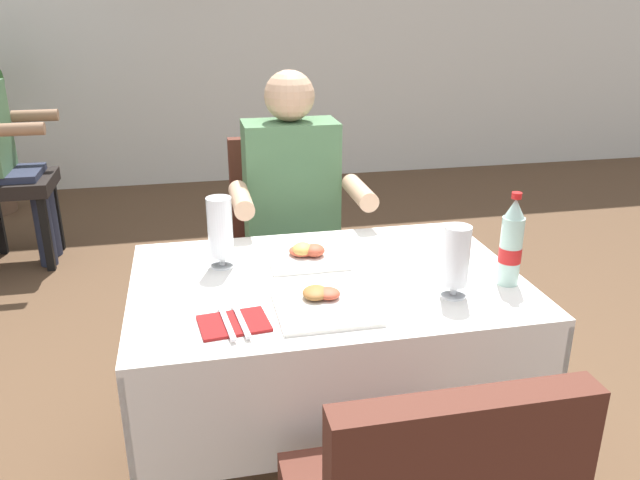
{
  "coord_description": "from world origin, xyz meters",
  "views": [
    {
      "loc": [
        -0.49,
        -1.6,
        1.51
      ],
      "look_at": [
        -0.12,
        0.14,
        0.83
      ],
      "focal_mm": 35.53,
      "sensor_mm": 36.0,
      "label": 1
    }
  ],
  "objects": [
    {
      "name": "back_wall",
      "position": [
        0.0,
        3.91,
        1.41
      ],
      "size": [
        11.0,
        0.12,
        2.82
      ],
      "primitive_type": "cube",
      "color": "silver",
      "rests_on": "ground"
    },
    {
      "name": "main_dining_table",
      "position": [
        -0.12,
        0.04,
        0.57
      ],
      "size": [
        1.12,
        0.76,
        0.75
      ],
      "color": "white",
      "rests_on": "ground"
    },
    {
      "name": "chair_far_diner_seat",
      "position": [
        -0.12,
        0.82,
        0.55
      ],
      "size": [
        0.44,
        0.5,
        0.97
      ],
      "color": "#4C2319",
      "rests_on": "ground"
    },
    {
      "name": "seated_diner_far",
      "position": [
        -0.11,
        0.71,
        0.71
      ],
      "size": [
        0.5,
        0.46,
        1.26
      ],
      "color": "#282D42",
      "rests_on": "ground"
    },
    {
      "name": "plate_near_camera",
      "position": [
        -0.17,
        -0.14,
        0.76
      ],
      "size": [
        0.26,
        0.26,
        0.04
      ],
      "color": "white",
      "rests_on": "main_dining_table"
    },
    {
      "name": "plate_far_diner",
      "position": [
        -0.16,
        0.19,
        0.76
      ],
      "size": [
        0.24,
        0.24,
        0.05
      ],
      "color": "white",
      "rests_on": "main_dining_table"
    },
    {
      "name": "beer_glass_left",
      "position": [
        0.19,
        -0.15,
        0.85
      ],
      "size": [
        0.07,
        0.07,
        0.2
      ],
      "color": "white",
      "rests_on": "main_dining_table"
    },
    {
      "name": "beer_glass_middle",
      "position": [
        -0.42,
        0.19,
        0.86
      ],
      "size": [
        0.07,
        0.07,
        0.22
      ],
      "color": "white",
      "rests_on": "main_dining_table"
    },
    {
      "name": "cola_bottle_primary",
      "position": [
        0.37,
        -0.1,
        0.86
      ],
      "size": [
        0.06,
        0.06,
        0.27
      ],
      "color": "silver",
      "rests_on": "main_dining_table"
    },
    {
      "name": "napkin_cutlery_set",
      "position": [
        -0.41,
        -0.19,
        0.75
      ],
      "size": [
        0.18,
        0.19,
        0.01
      ],
      "color": "maroon",
      "rests_on": "main_dining_table"
    }
  ]
}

